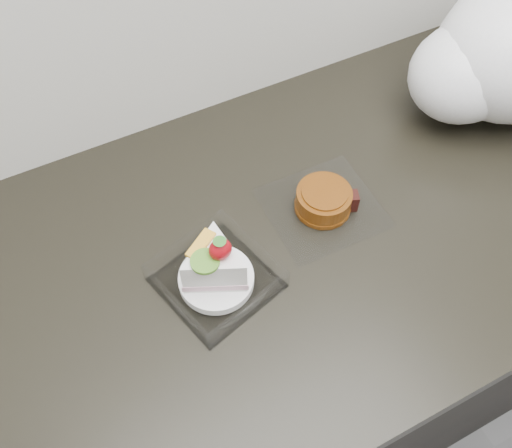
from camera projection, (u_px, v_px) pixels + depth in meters
counter at (298, 341)px, 1.25m from camera, size 2.04×0.64×0.90m
cake_tray at (216, 272)px, 0.80m from camera, size 0.18×0.18×0.12m
mooncake_wrap at (324, 201)px, 0.89m from camera, size 0.18×0.17×0.04m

